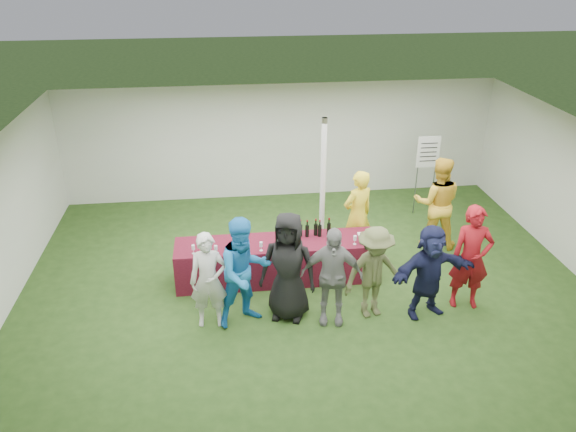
{
  "coord_description": "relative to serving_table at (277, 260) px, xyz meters",
  "views": [
    {
      "loc": [
        -1.33,
        -8.46,
        5.51
      ],
      "look_at": [
        -0.28,
        0.23,
        1.25
      ],
      "focal_mm": 35.0,
      "sensor_mm": 36.0,
      "label": 1
    }
  ],
  "objects": [
    {
      "name": "water_bottle",
      "position": [
        0.1,
        0.08,
        0.48
      ],
      "size": [
        0.07,
        0.07,
        0.23
      ],
      "color": "silver",
      "rests_on": "serving_table"
    },
    {
      "name": "customer_4",
      "position": [
        1.42,
        -1.29,
        0.42
      ],
      "size": [
        1.14,
        0.81,
        1.59
      ],
      "primitive_type": "imported",
      "rotation": [
        0.0,
        0.0,
        0.23
      ],
      "color": "#515631",
      "rests_on": "ground"
    },
    {
      "name": "wine_bottles",
      "position": [
        0.63,
        0.16,
        0.5
      ],
      "size": [
        0.74,
        0.13,
        0.32
      ],
      "color": "black",
      "rests_on": "serving_table"
    },
    {
      "name": "customer_3",
      "position": [
        0.72,
        -1.36,
        0.46
      ],
      "size": [
        1.04,
        0.57,
        1.67
      ],
      "primitive_type": "imported",
      "rotation": [
        0.0,
        0.0,
        -0.17
      ],
      "color": "gray",
      "rests_on": "ground"
    },
    {
      "name": "staff_pourer",
      "position": [
        1.59,
        0.6,
        0.52
      ],
      "size": [
        0.77,
        0.66,
        1.79
      ],
      "primitive_type": "imported",
      "rotation": [
        0.0,
        0.0,
        3.57
      ],
      "color": "yellow",
      "rests_on": "ground"
    },
    {
      "name": "customer_2",
      "position": [
        0.06,
        -1.14,
        0.54
      ],
      "size": [
        1.04,
        0.84,
        1.84
      ],
      "primitive_type": "imported",
      "rotation": [
        0.0,
        0.0,
        -0.32
      ],
      "color": "black",
      "rests_on": "ground"
    },
    {
      "name": "ground",
      "position": [
        0.48,
        -0.23,
        -0.38
      ],
      "size": [
        60.0,
        60.0,
        0.0
      ],
      "primitive_type": "plane",
      "color": "#284719",
      "rests_on": "ground"
    },
    {
      "name": "tent",
      "position": [
        0.98,
        0.97,
        0.98
      ],
      "size": [
        10.0,
        10.0,
        10.0
      ],
      "color": "white",
      "rests_on": "ground"
    },
    {
      "name": "customer_1",
      "position": [
        -0.62,
        -1.22,
        0.54
      ],
      "size": [
        1.08,
        0.97,
        1.83
      ],
      "primitive_type": "imported",
      "rotation": [
        0.0,
        0.0,
        0.38
      ],
      "color": "#1B72BC",
      "rests_on": "ground"
    },
    {
      "name": "bar_towel",
      "position": [
        1.61,
        0.05,
        0.39
      ],
      "size": [
        0.25,
        0.18,
        0.03
      ],
      "primitive_type": "cube",
      "color": "white",
      "rests_on": "serving_table"
    },
    {
      "name": "staff_back",
      "position": [
        3.25,
        0.87,
        0.56
      ],
      "size": [
        1.06,
        0.92,
        1.88
      ],
      "primitive_type": "imported",
      "rotation": [
        0.0,
        0.0,
        2.88
      ],
      "color": "gold",
      "rests_on": "ground"
    },
    {
      "name": "wine_list_sign",
      "position": [
        3.55,
        2.38,
        0.94
      ],
      "size": [
        0.5,
        0.03,
        1.8
      ],
      "color": "slate",
      "rests_on": "ground"
    },
    {
      "name": "wine_glasses",
      "position": [
        -0.45,
        -0.26,
        0.49
      ],
      "size": [
        2.86,
        0.13,
        0.16
      ],
      "color": "silver",
      "rests_on": "serving_table"
    },
    {
      "name": "dump_bucket",
      "position": [
        1.55,
        -0.22,
        0.46
      ],
      "size": [
        0.21,
        0.21,
        0.18
      ],
      "primitive_type": "cylinder",
      "color": "slate",
      "rests_on": "serving_table"
    },
    {
      "name": "customer_6",
      "position": [
        3.06,
        -1.2,
        0.53
      ],
      "size": [
        0.72,
        0.53,
        1.81
      ],
      "primitive_type": "imported",
      "rotation": [
        0.0,
        0.0,
        -0.15
      ],
      "color": "maroon",
      "rests_on": "ground"
    },
    {
      "name": "serving_table",
      "position": [
        0.0,
        0.0,
        0.0
      ],
      "size": [
        3.6,
        0.8,
        0.75
      ],
      "primitive_type": "cube",
      "color": "maroon",
      "rests_on": "ground"
    },
    {
      "name": "customer_0",
      "position": [
        -1.19,
        -1.22,
        0.43
      ],
      "size": [
        0.59,
        0.39,
        1.61
      ],
      "primitive_type": "imported",
      "rotation": [
        0.0,
        0.0,
        -0.0
      ],
      "color": "beige",
      "rests_on": "ground"
    },
    {
      "name": "customer_5",
      "position": [
        2.3,
        -1.36,
        0.43
      ],
      "size": [
        1.56,
        0.82,
        1.6
      ],
      "primitive_type": "imported",
      "rotation": [
        0.0,
        0.0,
        0.24
      ],
      "color": "#16193B",
      "rests_on": "ground"
    }
  ]
}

